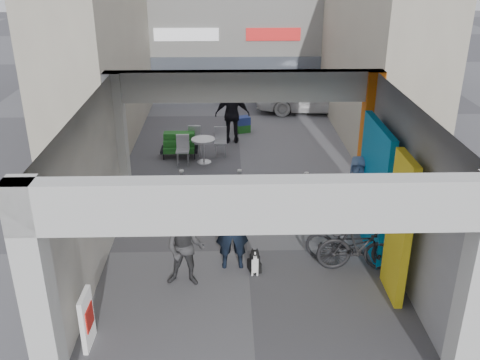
{
  "coord_description": "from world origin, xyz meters",
  "views": [
    {
      "loc": [
        -0.42,
        -10.04,
        6.15
      ],
      "look_at": [
        -0.13,
        1.0,
        1.25
      ],
      "focal_mm": 40.0,
      "sensor_mm": 36.0,
      "label": 1
    }
  ],
  "objects_px": {
    "man_crates": "(232,114)",
    "bicycle_rear": "(362,245)",
    "produce_stand": "(179,148)",
    "cafe_set": "(200,149)",
    "border_collie": "(255,263)",
    "man_with_dog": "(232,227)",
    "bicycle_front": "(350,244)",
    "white_van": "(312,93)",
    "man_elderly": "(357,193)",
    "man_back_turned": "(185,248)"
  },
  "relations": [
    {
      "from": "man_crates",
      "to": "bicycle_rear",
      "type": "relative_size",
      "value": 1.05
    },
    {
      "from": "produce_stand",
      "to": "cafe_set",
      "type": "bearing_deg",
      "value": -42.82
    },
    {
      "from": "border_collie",
      "to": "bicycle_rear",
      "type": "xyz_separation_m",
      "value": [
        2.18,
        0.1,
        0.32
      ]
    },
    {
      "from": "border_collie",
      "to": "man_with_dog",
      "type": "distance_m",
      "value": 0.86
    },
    {
      "from": "bicycle_front",
      "to": "white_van",
      "type": "bearing_deg",
      "value": 14.93
    },
    {
      "from": "produce_stand",
      "to": "bicycle_rear",
      "type": "distance_m",
      "value": 7.69
    },
    {
      "from": "man_crates",
      "to": "white_van",
      "type": "height_order",
      "value": "man_crates"
    },
    {
      "from": "bicycle_rear",
      "to": "white_van",
      "type": "xyz_separation_m",
      "value": [
        0.68,
        11.26,
        0.19
      ]
    },
    {
      "from": "cafe_set",
      "to": "man_crates",
      "type": "xyz_separation_m",
      "value": [
        1.03,
        1.5,
        0.65
      ]
    },
    {
      "from": "man_crates",
      "to": "bicycle_front",
      "type": "distance_m",
      "value": 7.91
    },
    {
      "from": "border_collie",
      "to": "bicycle_front",
      "type": "relative_size",
      "value": 0.32
    },
    {
      "from": "white_van",
      "to": "man_elderly",
      "type": "bearing_deg",
      "value": -178.01
    },
    {
      "from": "bicycle_front",
      "to": "bicycle_rear",
      "type": "bearing_deg",
      "value": -113.18
    },
    {
      "from": "man_with_dog",
      "to": "man_crates",
      "type": "distance_m",
      "value": 7.58
    },
    {
      "from": "produce_stand",
      "to": "man_elderly",
      "type": "relative_size",
      "value": 0.64
    },
    {
      "from": "man_elderly",
      "to": "produce_stand",
      "type": "bearing_deg",
      "value": 148.76
    },
    {
      "from": "man_with_dog",
      "to": "cafe_set",
      "type": "bearing_deg",
      "value": -84.46
    },
    {
      "from": "cafe_set",
      "to": "man_crates",
      "type": "height_order",
      "value": "man_crates"
    },
    {
      "from": "border_collie",
      "to": "bicycle_rear",
      "type": "relative_size",
      "value": 0.32
    },
    {
      "from": "cafe_set",
      "to": "man_elderly",
      "type": "xyz_separation_m",
      "value": [
        3.8,
        -4.51,
        0.58
      ]
    },
    {
      "from": "bicycle_front",
      "to": "bicycle_rear",
      "type": "distance_m",
      "value": 0.28
    },
    {
      "from": "man_crates",
      "to": "white_van",
      "type": "relative_size",
      "value": 0.44
    },
    {
      "from": "man_with_dog",
      "to": "man_elderly",
      "type": "height_order",
      "value": "man_with_dog"
    },
    {
      "from": "border_collie",
      "to": "man_elderly",
      "type": "height_order",
      "value": "man_elderly"
    },
    {
      "from": "man_with_dog",
      "to": "man_elderly",
      "type": "xyz_separation_m",
      "value": [
        2.89,
        1.57,
        -0.02
      ]
    },
    {
      "from": "man_back_turned",
      "to": "bicycle_front",
      "type": "height_order",
      "value": "man_back_turned"
    },
    {
      "from": "cafe_set",
      "to": "man_crates",
      "type": "bearing_deg",
      "value": 55.69
    },
    {
      "from": "man_crates",
      "to": "bicycle_rear",
      "type": "xyz_separation_m",
      "value": [
        2.53,
        -7.72,
        -0.42
      ]
    },
    {
      "from": "bicycle_rear",
      "to": "cafe_set",
      "type": "bearing_deg",
      "value": 28.37
    },
    {
      "from": "man_crates",
      "to": "border_collie",
      "type": "bearing_deg",
      "value": 94.89
    },
    {
      "from": "man_back_turned",
      "to": "bicycle_front",
      "type": "relative_size",
      "value": 0.87
    },
    {
      "from": "man_with_dog",
      "to": "white_van",
      "type": "height_order",
      "value": "man_with_dog"
    },
    {
      "from": "bicycle_rear",
      "to": "border_collie",
      "type": "bearing_deg",
      "value": 91.25
    },
    {
      "from": "border_collie",
      "to": "white_van",
      "type": "xyz_separation_m",
      "value": [
        2.86,
        11.35,
        0.51
      ]
    },
    {
      "from": "cafe_set",
      "to": "man_with_dog",
      "type": "distance_m",
      "value": 6.18
    },
    {
      "from": "produce_stand",
      "to": "bicycle_rear",
      "type": "relative_size",
      "value": 0.62
    },
    {
      "from": "man_back_turned",
      "to": "man_elderly",
      "type": "bearing_deg",
      "value": 35.74
    },
    {
      "from": "man_crates",
      "to": "man_with_dog",
      "type": "bearing_deg",
      "value": 91.51
    },
    {
      "from": "bicycle_front",
      "to": "cafe_set",
      "type": "bearing_deg",
      "value": 48.48
    },
    {
      "from": "produce_stand",
      "to": "bicycle_front",
      "type": "xyz_separation_m",
      "value": [
        4.01,
        -6.25,
        0.18
      ]
    },
    {
      "from": "bicycle_front",
      "to": "man_elderly",
      "type": "bearing_deg",
      "value": 3.02
    },
    {
      "from": "produce_stand",
      "to": "man_elderly",
      "type": "xyz_separation_m",
      "value": [
        4.46,
        -4.72,
        0.6
      ]
    },
    {
      "from": "man_back_turned",
      "to": "man_crates",
      "type": "distance_m",
      "value": 8.23
    },
    {
      "from": "cafe_set",
      "to": "bicycle_rear",
      "type": "xyz_separation_m",
      "value": [
        3.55,
        -6.22,
        0.23
      ]
    },
    {
      "from": "produce_stand",
      "to": "white_van",
      "type": "height_order",
      "value": "white_van"
    },
    {
      "from": "produce_stand",
      "to": "bicycle_rear",
      "type": "height_order",
      "value": "bicycle_rear"
    },
    {
      "from": "bicycle_front",
      "to": "man_with_dog",
      "type": "bearing_deg",
      "value": 110.45
    },
    {
      "from": "man_back_turned",
      "to": "cafe_set",
      "type": "bearing_deg",
      "value": 96.2
    },
    {
      "from": "man_elderly",
      "to": "man_crates",
      "type": "bearing_deg",
      "value": 130.19
    },
    {
      "from": "produce_stand",
      "to": "man_back_turned",
      "type": "distance_m",
      "value": 6.93
    }
  ]
}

